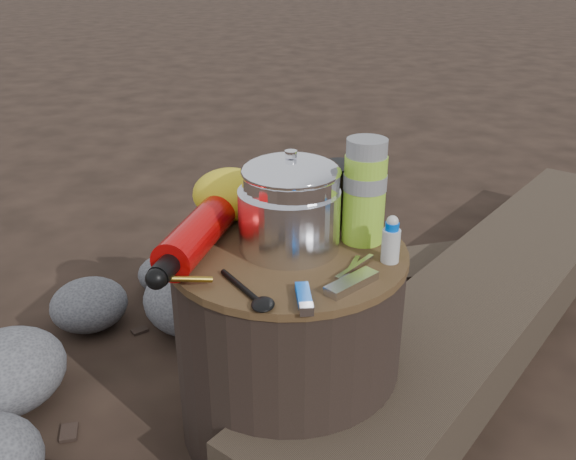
# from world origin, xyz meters

# --- Properties ---
(ground) EXTENTS (60.00, 60.00, 0.00)m
(ground) POSITION_xyz_m (0.00, 0.00, 0.00)
(ground) COLOR black
(ground) RESTS_ON ground
(stump) EXTENTS (0.47, 0.47, 0.44)m
(stump) POSITION_xyz_m (0.00, 0.00, 0.22)
(stump) COLOR black
(stump) RESTS_ON ground
(rock_ring) EXTENTS (0.46, 1.00, 0.20)m
(rock_ring) POSITION_xyz_m (-0.46, 0.09, 0.10)
(rock_ring) COLOR #525257
(rock_ring) RESTS_ON ground
(log_main) EXTENTS (1.37, 1.81, 0.16)m
(log_main) POSITION_xyz_m (0.56, 0.46, 0.08)
(log_main) COLOR #372C22
(log_main) RESTS_ON ground
(log_small) EXTENTS (1.06, 0.53, 0.09)m
(log_small) POSITION_xyz_m (0.39, 0.67, 0.04)
(log_small) COLOR #372C22
(log_small) RESTS_ON ground
(foil_windscreen) EXTENTS (0.20, 0.20, 0.12)m
(foil_windscreen) POSITION_xyz_m (0.00, 0.01, 0.50)
(foil_windscreen) COLOR silver
(foil_windscreen) RESTS_ON stump
(camping_pot) EXTENTS (0.19, 0.19, 0.19)m
(camping_pot) POSITION_xyz_m (0.00, 0.02, 0.53)
(camping_pot) COLOR white
(camping_pot) RESTS_ON stump
(fuel_bottle) EXTENTS (0.13, 0.33, 0.08)m
(fuel_bottle) POSITION_xyz_m (-0.18, -0.03, 0.48)
(fuel_bottle) COLOR red
(fuel_bottle) RESTS_ON stump
(thermos) EXTENTS (0.08, 0.08, 0.21)m
(thermos) POSITION_xyz_m (0.15, 0.06, 0.54)
(thermos) COLOR #9BD731
(thermos) RESTS_ON stump
(travel_mug) EXTENTS (0.09, 0.09, 0.13)m
(travel_mug) POSITION_xyz_m (0.10, 0.14, 0.50)
(travel_mug) COLOR black
(travel_mug) RESTS_ON stump
(stuff_sack) EXTENTS (0.17, 0.14, 0.11)m
(stuff_sack) POSITION_xyz_m (-0.14, 0.15, 0.49)
(stuff_sack) COLOR yellow
(stuff_sack) RESTS_ON stump
(food_pouch) EXTENTS (0.10, 0.03, 0.12)m
(food_pouch) POSITION_xyz_m (-0.00, 0.18, 0.50)
(food_pouch) COLOR #0C1051
(food_pouch) RESTS_ON stump
(lighter) EXTENTS (0.04, 0.09, 0.02)m
(lighter) POSITION_xyz_m (0.04, -0.19, 0.45)
(lighter) COLOR blue
(lighter) RESTS_ON stump
(multitool) EXTENTS (0.10, 0.10, 0.02)m
(multitool) POSITION_xyz_m (0.12, -0.14, 0.44)
(multitool) COLOR silver
(multitool) RESTS_ON stump
(pot_grabber) EXTENTS (0.08, 0.12, 0.01)m
(pot_grabber) POSITION_xyz_m (0.12, -0.08, 0.44)
(pot_grabber) COLOR silver
(pot_grabber) RESTS_ON stump
(spork) EXTENTS (0.12, 0.14, 0.01)m
(spork) POSITION_xyz_m (-0.07, -0.16, 0.44)
(spork) COLOR black
(spork) RESTS_ON stump
(squeeze_bottle) EXTENTS (0.04, 0.04, 0.08)m
(squeeze_bottle) POSITION_xyz_m (0.20, -0.04, 0.48)
(squeeze_bottle) COLOR silver
(squeeze_bottle) RESTS_ON stump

